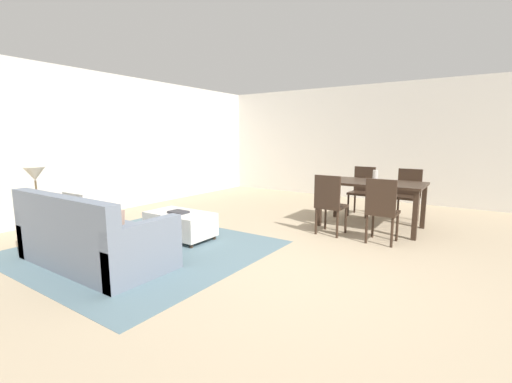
% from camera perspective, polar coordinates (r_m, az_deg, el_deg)
% --- Properties ---
extents(ground_plane, '(10.80, 10.80, 0.00)m').
position_cam_1_polar(ground_plane, '(4.03, 6.09, -12.47)').
color(ground_plane, tan).
extents(wall_back, '(9.00, 0.12, 2.70)m').
position_cam_1_polar(wall_back, '(8.51, 22.33, 7.51)').
color(wall_back, silver).
rests_on(wall_back, ground_plane).
extents(wall_left, '(0.12, 11.00, 2.70)m').
position_cam_1_polar(wall_left, '(7.31, -24.77, 7.23)').
color(wall_left, silver).
rests_on(wall_left, ground_plane).
extents(area_rug, '(3.00, 2.80, 0.01)m').
position_cam_1_polar(area_rug, '(4.85, -18.21, -9.08)').
color(area_rug, slate).
rests_on(area_rug, ground_plane).
extents(couch, '(1.91, 0.91, 0.86)m').
position_cam_1_polar(couch, '(4.45, -25.70, -7.21)').
color(couch, slate).
rests_on(couch, ground_plane).
extents(ottoman_table, '(0.99, 0.57, 0.39)m').
position_cam_1_polar(ottoman_table, '(5.14, -12.52, -5.24)').
color(ottoman_table, silver).
rests_on(ottoman_table, ground_plane).
extents(side_table, '(0.40, 0.40, 0.56)m').
position_cam_1_polar(side_table, '(5.51, -32.51, -3.20)').
color(side_table, olive).
rests_on(side_table, ground_plane).
extents(table_lamp, '(0.26, 0.26, 0.53)m').
position_cam_1_polar(table_lamp, '(5.44, -32.98, 2.25)').
color(table_lamp, brown).
rests_on(table_lamp, side_table).
extents(dining_table, '(1.60, 0.90, 0.76)m').
position_cam_1_polar(dining_table, '(5.90, 18.73, 0.66)').
color(dining_table, '#332319').
rests_on(dining_table, ground_plane).
extents(dining_chair_near_left, '(0.41, 0.41, 0.92)m').
position_cam_1_polar(dining_chair_near_left, '(5.27, 12.15, -1.61)').
color(dining_chair_near_left, '#332319').
rests_on(dining_chair_near_left, ground_plane).
extents(dining_chair_near_right, '(0.40, 0.40, 0.92)m').
position_cam_1_polar(dining_chair_near_right, '(5.02, 20.24, -2.49)').
color(dining_chair_near_right, '#332319').
rests_on(dining_chair_near_right, ground_plane).
extents(dining_chair_far_left, '(0.42, 0.42, 0.92)m').
position_cam_1_polar(dining_chair_far_left, '(6.82, 17.34, 0.57)').
color(dining_chair_far_left, '#332319').
rests_on(dining_chair_far_left, ground_plane).
extents(dining_chair_far_right, '(0.41, 0.41, 0.92)m').
position_cam_1_polar(dining_chair_far_right, '(6.63, 24.03, -0.04)').
color(dining_chair_far_right, '#332319').
rests_on(dining_chair_far_right, ground_plane).
extents(vase_centerpiece, '(0.08, 0.08, 0.19)m').
position_cam_1_polar(vase_centerpiece, '(5.89, 19.29, 2.48)').
color(vase_centerpiece, silver).
rests_on(vase_centerpiece, dining_table).
extents(book_on_ottoman, '(0.26, 0.20, 0.03)m').
position_cam_1_polar(book_on_ottoman, '(5.06, -12.83, -3.37)').
color(book_on_ottoman, '#333338').
rests_on(book_on_ottoman, ottoman_table).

